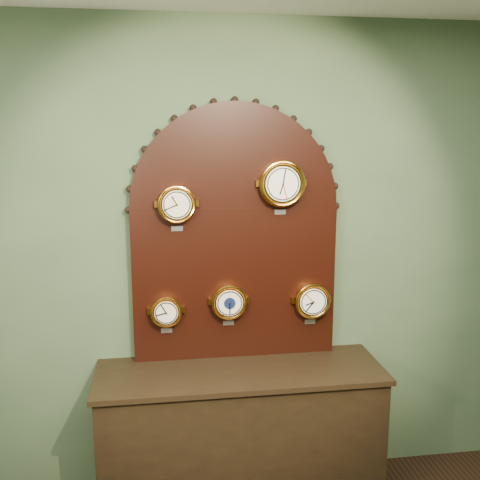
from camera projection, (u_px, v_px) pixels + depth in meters
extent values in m
plane|color=#41563B|center=(234.00, 261.00, 3.32)|extent=(4.00, 0.00, 4.00)
cube|color=black|center=(240.00, 438.00, 3.26)|extent=(1.60, 0.50, 0.80)
cube|color=black|center=(235.00, 283.00, 3.30)|extent=(1.20, 0.06, 0.90)
cylinder|color=black|center=(235.00, 208.00, 3.21)|extent=(1.20, 0.06, 1.20)
cylinder|color=orange|center=(177.00, 204.00, 3.10)|extent=(0.20, 0.08, 0.20)
torus|color=orange|center=(177.00, 205.00, 3.07)|extent=(0.22, 0.02, 0.22)
cylinder|color=beige|center=(177.00, 205.00, 3.06)|extent=(0.16, 0.01, 0.16)
cube|color=#B1B1B8|center=(177.00, 229.00, 3.15)|extent=(0.06, 0.01, 0.03)
cylinder|color=orange|center=(281.00, 183.00, 3.16)|extent=(0.25, 0.08, 0.25)
torus|color=orange|center=(283.00, 184.00, 3.13)|extent=(0.27, 0.02, 0.27)
cylinder|color=white|center=(283.00, 184.00, 3.12)|extent=(0.20, 0.01, 0.20)
cube|color=#B1B1B8|center=(280.00, 212.00, 3.22)|extent=(0.07, 0.01, 0.03)
cylinder|color=orange|center=(166.00, 311.00, 3.21)|extent=(0.17, 0.08, 0.17)
torus|color=orange|center=(166.00, 313.00, 3.18)|extent=(0.18, 0.02, 0.18)
cylinder|color=beige|center=(166.00, 313.00, 3.17)|extent=(0.13, 0.01, 0.13)
cube|color=#B1B1B8|center=(167.00, 331.00, 3.26)|extent=(0.07, 0.01, 0.03)
cylinder|color=orange|center=(229.00, 301.00, 3.25)|extent=(0.19, 0.08, 0.19)
torus|color=orange|center=(230.00, 303.00, 3.22)|extent=(0.21, 0.02, 0.21)
cylinder|color=beige|center=(230.00, 303.00, 3.21)|extent=(0.15, 0.01, 0.15)
cube|color=#B1B1B8|center=(228.00, 323.00, 3.30)|extent=(0.07, 0.01, 0.03)
cylinder|color=#0D173A|center=(230.00, 303.00, 3.21)|extent=(0.07, 0.00, 0.07)
cylinder|color=orange|center=(312.00, 300.00, 3.33)|extent=(0.20, 0.08, 0.20)
torus|color=orange|center=(313.00, 302.00, 3.30)|extent=(0.22, 0.02, 0.22)
cylinder|color=white|center=(313.00, 302.00, 3.29)|extent=(0.16, 0.01, 0.16)
cube|color=#B1B1B8|center=(310.00, 322.00, 3.38)|extent=(0.07, 0.01, 0.03)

